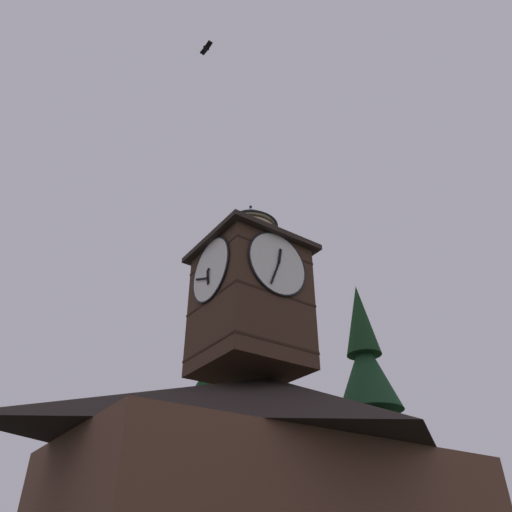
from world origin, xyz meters
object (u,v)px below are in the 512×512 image
Objects in this scene: building_main at (271,478)px; pine_tree_aside at (376,447)px; clock_tower at (250,294)px; moon at (200,453)px; pine_tree_behind at (209,454)px; flying_bird_high at (206,48)px.

pine_tree_aside reaches higher than building_main.
pine_tree_aside is at bearing -167.74° from clock_tower.
clock_tower is 3.65× the size of moon.
pine_tree_aside reaches higher than moon.
clock_tower reaches higher than pine_tree_aside.
building_main is at bearing 83.16° from pine_tree_behind.
moon is (-6.25, -30.41, 4.35)m from pine_tree_aside.
clock_tower is 12.04× the size of flying_bird_high.
pine_tree_aside is 21.59× the size of flying_bird_high.
building_main is at bearing -144.12° from flying_bird_high.
moon is (-14.59, -32.46, 6.59)m from building_main.
pine_tree_aside is (-9.36, -2.03, -5.30)m from clock_tower.
pine_tree_aside is (-8.34, -2.04, 2.23)m from building_main.
flying_bird_high is (7.20, 10.76, 13.68)m from pine_tree_behind.
clock_tower reaches higher than building_main.
building_main is 8.88m from pine_tree_aside.
building_main is at bearing 179.46° from clock_tower.
pine_tree_behind is at bearing -123.78° from flying_bird_high.
moon is 3.30× the size of flying_bird_high.
flying_bird_high is at bearing 24.41° from pine_tree_aside.
pine_tree_behind is 17.47× the size of flying_bird_high.
flying_bird_high reaches higher than moon.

